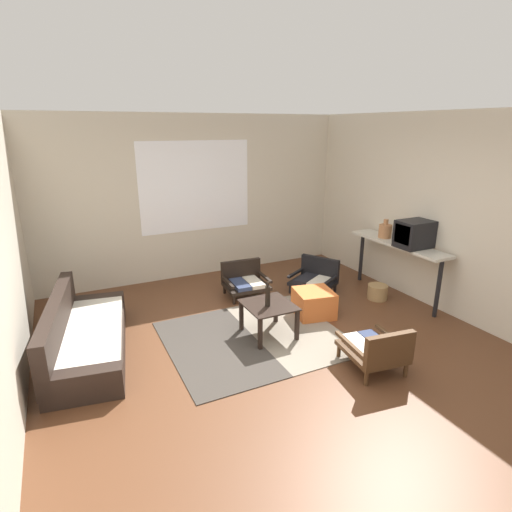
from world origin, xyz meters
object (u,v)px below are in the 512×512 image
(armchair_by_window, at_px, (245,280))
(clay_vase, at_px, (385,231))
(armchair_striped_foreground, at_px, (376,349))
(coffee_table, at_px, (269,310))
(crt_television, at_px, (414,234))
(console_shelf, at_px, (398,249))
(wicker_basket, at_px, (377,292))
(armchair_corner, at_px, (315,277))
(ottoman_orange, at_px, (314,303))
(couch, at_px, (84,337))
(glass_bottle, at_px, (268,296))

(armchair_by_window, relative_size, clay_vase, 2.36)
(armchair_by_window, height_order, armchair_striped_foreground, armchair_striped_foreground)
(coffee_table, height_order, crt_television, crt_television)
(console_shelf, bearing_deg, wicker_basket, 174.32)
(armchair_by_window, height_order, armchair_corner, armchair_corner)
(ottoman_orange, distance_m, wicker_basket, 1.18)
(couch, relative_size, console_shelf, 1.25)
(armchair_by_window, distance_m, ottoman_orange, 1.22)
(armchair_striped_foreground, distance_m, glass_bottle, 1.38)
(coffee_table, height_order, ottoman_orange, coffee_table)
(crt_television, distance_m, wicker_basket, 1.03)
(armchair_corner, xyz_separation_m, clay_vase, (0.97, -0.40, 0.73))
(glass_bottle, bearing_deg, armchair_striped_foreground, -58.75)
(couch, bearing_deg, glass_bottle, -15.91)
(couch, bearing_deg, armchair_corner, 6.50)
(console_shelf, xyz_separation_m, wicker_basket, (-0.29, 0.03, -0.65))
(clay_vase, height_order, glass_bottle, clay_vase)
(couch, height_order, clay_vase, clay_vase)
(ottoman_orange, distance_m, glass_bottle, 0.97)
(couch, xyz_separation_m, armchair_corner, (3.42, 0.39, 0.03))
(crt_television, xyz_separation_m, glass_bottle, (-2.32, -0.00, -0.50))
(ottoman_orange, relative_size, crt_television, 1.04)
(couch, xyz_separation_m, ottoman_orange, (2.92, -0.33, -0.03))
(armchair_corner, height_order, glass_bottle, glass_bottle)
(coffee_table, distance_m, armchair_by_window, 1.34)
(couch, height_order, ottoman_orange, couch)
(ottoman_orange, bearing_deg, wicker_basket, 2.20)
(console_shelf, distance_m, crt_television, 0.40)
(wicker_basket, bearing_deg, coffee_table, -172.31)
(armchair_striped_foreground, relative_size, console_shelf, 0.42)
(console_shelf, bearing_deg, coffee_table, -174.00)
(couch, distance_m, armchair_corner, 3.44)
(ottoman_orange, xyz_separation_m, clay_vase, (1.47, 0.31, 0.79))
(ottoman_orange, bearing_deg, armchair_striped_foreground, -96.36)
(armchair_striped_foreground, height_order, ottoman_orange, armchair_striped_foreground)
(coffee_table, relative_size, armchair_corner, 0.75)
(armchair_striped_foreground, relative_size, clay_vase, 2.47)
(couch, distance_m, clay_vase, 4.45)
(console_shelf, relative_size, crt_television, 3.54)
(armchair_corner, bearing_deg, crt_television, -45.15)
(crt_television, bearing_deg, coffee_table, 179.22)
(couch, height_order, wicker_basket, couch)
(coffee_table, bearing_deg, crt_television, -0.78)
(couch, height_order, coffee_table, couch)
(coffee_table, xyz_separation_m, wicker_basket, (2.00, 0.27, -0.23))
(armchair_striped_foreground, bearing_deg, console_shelf, 41.19)
(armchair_striped_foreground, height_order, console_shelf, console_shelf)
(couch, relative_size, wicker_basket, 7.22)
(glass_bottle, bearing_deg, clay_vase, 13.91)
(armchair_corner, bearing_deg, clay_vase, -22.47)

